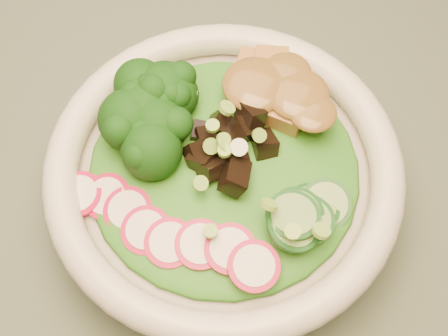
% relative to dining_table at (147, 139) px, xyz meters
% --- Properties ---
extents(floor, '(4.00, 4.00, 0.00)m').
position_rel_dining_table_xyz_m(floor, '(0.00, 0.00, -0.64)').
color(floor, '#52361C').
rests_on(floor, ground).
extents(dining_table, '(1.20, 0.80, 0.75)m').
position_rel_dining_table_xyz_m(dining_table, '(0.00, 0.00, 0.00)').
color(dining_table, black).
rests_on(dining_table, ground).
extents(salad_bowl, '(0.27, 0.27, 0.07)m').
position_rel_dining_table_xyz_m(salad_bowl, '(0.13, -0.08, 0.15)').
color(salad_bowl, silver).
rests_on(salad_bowl, dining_table).
extents(lettuce_bed, '(0.20, 0.20, 0.02)m').
position_rel_dining_table_xyz_m(lettuce_bed, '(0.13, -0.08, 0.17)').
color(lettuce_bed, '#215C13').
rests_on(lettuce_bed, salad_bowl).
extents(broccoli_florets, '(0.09, 0.08, 0.04)m').
position_rel_dining_table_xyz_m(broccoli_florets, '(0.07, -0.07, 0.19)').
color(broccoli_florets, black).
rests_on(broccoli_florets, salad_bowl).
extents(radish_slices, '(0.11, 0.06, 0.02)m').
position_rel_dining_table_xyz_m(radish_slices, '(0.12, -0.14, 0.18)').
color(radish_slices, '#B50D3B').
rests_on(radish_slices, salad_bowl).
extents(cucumber_slices, '(0.08, 0.08, 0.04)m').
position_rel_dining_table_xyz_m(cucumber_slices, '(0.19, -0.09, 0.19)').
color(cucumber_slices, '#86AE60').
rests_on(cucumber_slices, salad_bowl).
extents(mushroom_heap, '(0.08, 0.08, 0.04)m').
position_rel_dining_table_xyz_m(mushroom_heap, '(0.13, -0.07, 0.19)').
color(mushroom_heap, black).
rests_on(mushroom_heap, salad_bowl).
extents(tofu_cubes, '(0.10, 0.07, 0.04)m').
position_rel_dining_table_xyz_m(tofu_cubes, '(0.14, -0.02, 0.19)').
color(tofu_cubes, olive).
rests_on(tofu_cubes, salad_bowl).
extents(peanut_sauce, '(0.07, 0.06, 0.02)m').
position_rel_dining_table_xyz_m(peanut_sauce, '(0.14, -0.02, 0.20)').
color(peanut_sauce, brown).
rests_on(peanut_sauce, tofu_cubes).
extents(scallion_garnish, '(0.19, 0.19, 0.02)m').
position_rel_dining_table_xyz_m(scallion_garnish, '(0.13, -0.08, 0.20)').
color(scallion_garnish, '#7EB33F').
rests_on(scallion_garnish, salad_bowl).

